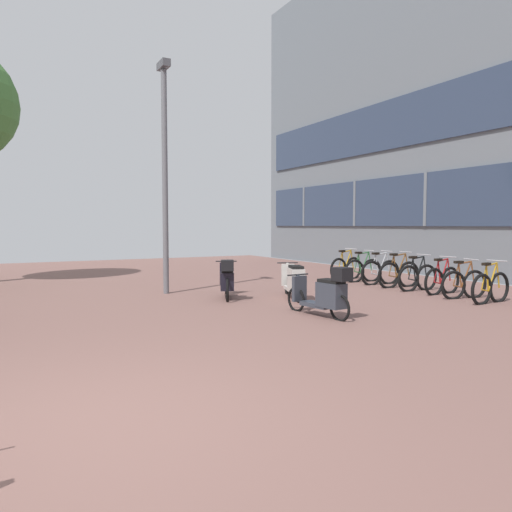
# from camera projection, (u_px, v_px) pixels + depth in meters

# --- Properties ---
(ground) EXTENTS (21.00, 40.00, 0.13)m
(ground) POSITION_uv_depth(u_px,v_px,m) (251.00, 399.00, 4.81)
(ground) COLOR #2A2B28
(bicycle_rack_00) EXTENTS (1.35, 0.48, 0.98)m
(bicycle_rack_00) POSITION_uv_depth(u_px,v_px,m) (490.00, 288.00, 10.52)
(bicycle_rack_00) COLOR black
(bicycle_rack_00) RESTS_ON ground
(bicycle_rack_01) EXTENTS (1.29, 0.48, 0.96)m
(bicycle_rack_01) POSITION_uv_depth(u_px,v_px,m) (464.00, 284.00, 11.20)
(bicycle_rack_01) COLOR black
(bicycle_rack_01) RESTS_ON ground
(bicycle_rack_02) EXTENTS (1.33, 0.48, 0.97)m
(bicycle_rack_02) POSITION_uv_depth(u_px,v_px,m) (442.00, 280.00, 11.92)
(bicycle_rack_02) COLOR black
(bicycle_rack_02) RESTS_ON ground
(bicycle_rack_03) EXTENTS (1.35, 0.48, 0.99)m
(bicycle_rack_03) POSITION_uv_depth(u_px,v_px,m) (418.00, 278.00, 12.53)
(bicycle_rack_03) COLOR black
(bicycle_rack_03) RESTS_ON ground
(bicycle_rack_04) EXTENTS (1.44, 0.48, 1.02)m
(bicycle_rack_04) POSITION_uv_depth(u_px,v_px,m) (399.00, 274.00, 13.21)
(bicycle_rack_04) COLOR black
(bicycle_rack_04) RESTS_ON ground
(bicycle_rack_05) EXTENTS (1.39, 0.48, 1.01)m
(bicycle_rack_05) POSITION_uv_depth(u_px,v_px,m) (380.00, 272.00, 13.87)
(bicycle_rack_05) COLOR black
(bicycle_rack_05) RESTS_ON ground
(bicycle_rack_06) EXTENTS (1.36, 0.48, 1.00)m
(bicycle_rack_06) POSITION_uv_depth(u_px,v_px,m) (363.00, 270.00, 14.51)
(bicycle_rack_06) COLOR black
(bicycle_rack_06) RESTS_ON ground
(bicycle_rack_07) EXTENTS (1.43, 0.48, 1.01)m
(bicycle_rack_07) POSITION_uv_depth(u_px,v_px,m) (346.00, 268.00, 15.13)
(bicycle_rack_07) COLOR black
(bicycle_rack_07) RESTS_ON ground
(scooter_near) EXTENTS (0.87, 1.75, 0.83)m
(scooter_near) POSITION_uv_depth(u_px,v_px,m) (294.00, 281.00, 11.10)
(scooter_near) COLOR black
(scooter_near) RESTS_ON ground
(scooter_mid) EXTENTS (0.55, 1.72, 0.99)m
(scooter_mid) POSITION_uv_depth(u_px,v_px,m) (325.00, 294.00, 8.90)
(scooter_mid) COLOR black
(scooter_mid) RESTS_ON ground
(scooter_far) EXTENTS (0.90, 1.62, 0.97)m
(scooter_far) POSITION_uv_depth(u_px,v_px,m) (227.00, 280.00, 11.17)
(scooter_far) COLOR black
(scooter_far) RESTS_ON ground
(lamp_post) EXTENTS (0.20, 0.52, 5.71)m
(lamp_post) POSITION_uv_depth(u_px,v_px,m) (165.00, 166.00, 11.84)
(lamp_post) COLOR slate
(lamp_post) RESTS_ON ground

